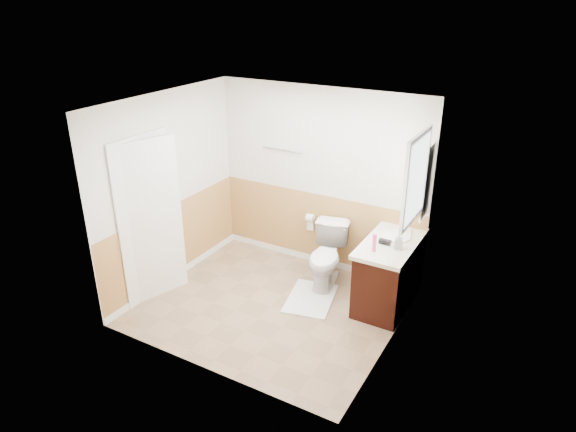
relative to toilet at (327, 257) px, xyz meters
The scene contains 32 objects.
floor 0.99m from the toilet, 113.16° to the right, with size 3.00×3.00×0.00m, color #8C7051.
ceiling 2.28m from the toilet, 113.16° to the right, with size 3.00×3.00×0.00m, color white.
wall_back 1.03m from the toilet, 126.80° to the left, with size 3.00×3.00×0.00m, color silver.
wall_front 2.32m from the toilet, 99.44° to the right, with size 3.00×3.00×0.00m, color silver.
wall_left 2.20m from the toilet, 155.95° to the right, with size 3.00×3.00×0.00m, color silver.
wall_right 1.65m from the toilet, 35.82° to the right, with size 3.00×3.00×0.00m, color silver.
wainscot_back 0.59m from the toilet, 127.51° to the left, with size 3.00×3.00×0.00m, color #B88C49.
wainscot_front 2.15m from the toilet, 99.50° to the right, with size 3.00×3.00×0.00m, color #B88C49.
wainscot_left 2.02m from the toilet, 155.82° to the right, with size 2.60×2.60×0.00m, color #B88C49.
wainscot_right 1.41m from the toilet, 36.10° to the right, with size 2.60×2.60×0.00m, color #B88C49.
toilet is the anchor object (origin of this frame).
bath_mat 0.59m from the toilet, 90.00° to the right, with size 0.55×0.80×0.02m, color white.
vanity_cabinet 0.86m from the toilet, ahead, with size 0.55×1.10×0.80m, color black.
vanity_knob_left 0.59m from the toilet, 13.71° to the right, with size 0.03×0.03×0.03m, color silver.
vanity_knob_right 0.58m from the toilet, ahead, with size 0.03×0.03×0.03m, color silver.
countertop 0.95m from the toilet, ahead, with size 0.60×1.15×0.05m, color white.
sink_basin 0.98m from the toilet, ahead, with size 0.36×0.36×0.02m, color white.
faucet 1.17m from the toilet, ahead, with size 0.02×0.02×0.14m, color silver.
lotion_bottle 1.01m from the toilet, 26.24° to the right, with size 0.05×0.05×0.22m, color #E63B8A.
soap_dispenser 1.13m from the toilet, ahead, with size 0.09×0.09×0.20m, color #8E94A0.
hair_dryer_body 0.95m from the toilet, 10.01° to the right, with size 0.07×0.07×0.14m, color black.
hair_dryer_handle 0.91m from the toilet, ahead, with size 0.03×0.03×0.07m, color black.
mirror_panel 1.63m from the toilet, 13.67° to the left, with size 0.02×0.35×0.90m, color silver.
window_frame 1.77m from the toilet, 12.09° to the right, with size 0.04×0.80×1.00m, color white.
window_glass 1.78m from the toilet, 11.93° to the right, with size 0.01×0.70×0.90m, color white.
door 2.26m from the toilet, 143.94° to the right, with size 0.05×0.80×2.04m, color white.
door_frame 2.32m from the toilet, 145.09° to the right, with size 0.02×0.92×2.10m, color white.
door_knob 2.02m from the toilet, 150.79° to the right, with size 0.06×0.06×0.06m, color silver.
towel_bar 1.56m from the toilet, 155.03° to the left, with size 0.02×0.02×0.62m, color silver.
tp_holder_bar 0.68m from the toilet, 138.54° to the left, with size 0.02×0.02×0.14m, color silver.
tp_roll 0.68m from the toilet, 138.54° to the left, with size 0.11×0.11×0.10m, color white.
tp_sheet 0.63m from the toilet, 138.54° to the left, with size 0.10×0.01×0.16m, color white.
Camera 1 is at (2.80, -4.51, 3.58)m, focal length 31.74 mm.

